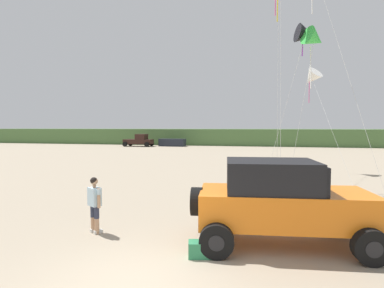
{
  "coord_description": "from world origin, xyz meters",
  "views": [
    {
      "loc": [
        2.45,
        -5.54,
        3.15
      ],
      "look_at": [
        0.36,
        3.67,
        2.62
      ],
      "focal_mm": 28.66,
      "sensor_mm": 36.0,
      "label": 1
    }
  ],
  "objects_px": {
    "distant_pickup": "(139,141)",
    "distant_sedan": "(172,143)",
    "person_watching": "(95,202)",
    "kite_red_delta": "(315,39)",
    "kite_purple_stunt": "(312,78)",
    "kite_green_box": "(306,35)",
    "cooler_box": "(200,249)",
    "jeep": "(281,200)"
  },
  "relations": [
    {
      "from": "distant_pickup",
      "to": "cooler_box",
      "type": "bearing_deg",
      "value": -65.5
    },
    {
      "from": "cooler_box",
      "to": "kite_red_delta",
      "type": "distance_m",
      "value": 12.08
    },
    {
      "from": "jeep",
      "to": "person_watching",
      "type": "height_order",
      "value": "jeep"
    },
    {
      "from": "distant_sedan",
      "to": "distant_pickup",
      "type": "bearing_deg",
      "value": -159.48
    },
    {
      "from": "kite_green_box",
      "to": "kite_red_delta",
      "type": "height_order",
      "value": "kite_green_box"
    },
    {
      "from": "kite_purple_stunt",
      "to": "distant_pickup",
      "type": "bearing_deg",
      "value": 134.48
    },
    {
      "from": "distant_pickup",
      "to": "distant_sedan",
      "type": "bearing_deg",
      "value": 17.41
    },
    {
      "from": "distant_pickup",
      "to": "kite_red_delta",
      "type": "relative_size",
      "value": 0.58
    },
    {
      "from": "kite_green_box",
      "to": "kite_red_delta",
      "type": "relative_size",
      "value": 1.05
    },
    {
      "from": "kite_green_box",
      "to": "distant_sedan",
      "type": "bearing_deg",
      "value": 117.46
    },
    {
      "from": "person_watching",
      "to": "distant_sedan",
      "type": "xyz_separation_m",
      "value": [
        -9.31,
        39.62,
        -0.34
      ]
    },
    {
      "from": "kite_green_box",
      "to": "kite_purple_stunt",
      "type": "bearing_deg",
      "value": 78.87
    },
    {
      "from": "distant_sedan",
      "to": "jeep",
      "type": "bearing_deg",
      "value": -66.49
    },
    {
      "from": "kite_red_delta",
      "to": "jeep",
      "type": "bearing_deg",
      "value": -104.04
    },
    {
      "from": "cooler_box",
      "to": "kite_green_box",
      "type": "xyz_separation_m",
      "value": [
        3.53,
        9.39,
        7.58
      ]
    },
    {
      "from": "distant_pickup",
      "to": "kite_purple_stunt",
      "type": "bearing_deg",
      "value": -45.52
    },
    {
      "from": "distant_pickup",
      "to": "kite_red_delta",
      "type": "bearing_deg",
      "value": -54.28
    },
    {
      "from": "distant_sedan",
      "to": "kite_red_delta",
      "type": "height_order",
      "value": "kite_red_delta"
    },
    {
      "from": "jeep",
      "to": "distant_pickup",
      "type": "relative_size",
      "value": 1.08
    },
    {
      "from": "jeep",
      "to": "person_watching",
      "type": "xyz_separation_m",
      "value": [
        -5.32,
        -0.27,
        -0.26
      ]
    },
    {
      "from": "cooler_box",
      "to": "distant_sedan",
      "type": "height_order",
      "value": "distant_sedan"
    },
    {
      "from": "kite_purple_stunt",
      "to": "jeep",
      "type": "bearing_deg",
      "value": -101.02
    },
    {
      "from": "cooler_box",
      "to": "kite_green_box",
      "type": "bearing_deg",
      "value": 56.68
    },
    {
      "from": "person_watching",
      "to": "distant_pickup",
      "type": "bearing_deg",
      "value": 110.74
    },
    {
      "from": "cooler_box",
      "to": "kite_purple_stunt",
      "type": "distance_m",
      "value": 17.89
    },
    {
      "from": "jeep",
      "to": "person_watching",
      "type": "bearing_deg",
      "value": -177.12
    },
    {
      "from": "kite_purple_stunt",
      "to": "kite_green_box",
      "type": "bearing_deg",
      "value": -101.13
    },
    {
      "from": "kite_purple_stunt",
      "to": "distant_sedan",
      "type": "bearing_deg",
      "value": 125.44
    },
    {
      "from": "kite_purple_stunt",
      "to": "kite_red_delta",
      "type": "relative_size",
      "value": 0.93
    },
    {
      "from": "jeep",
      "to": "distant_pickup",
      "type": "height_order",
      "value": "jeep"
    },
    {
      "from": "kite_red_delta",
      "to": "distant_pickup",
      "type": "bearing_deg",
      "value": 125.72
    },
    {
      "from": "distant_pickup",
      "to": "kite_green_box",
      "type": "xyz_separation_m",
      "value": [
        21.29,
        -29.6,
        6.83
      ]
    },
    {
      "from": "distant_sedan",
      "to": "cooler_box",
      "type": "bearing_deg",
      "value": -69.54
    },
    {
      "from": "cooler_box",
      "to": "distant_sedan",
      "type": "distance_m",
      "value": 42.52
    },
    {
      "from": "kite_green_box",
      "to": "person_watching",
      "type": "bearing_deg",
      "value": -129.3
    },
    {
      "from": "distant_sedan",
      "to": "kite_purple_stunt",
      "type": "bearing_deg",
      "value": -51.45
    },
    {
      "from": "person_watching",
      "to": "distant_sedan",
      "type": "distance_m",
      "value": 40.7
    },
    {
      "from": "distant_pickup",
      "to": "kite_red_delta",
      "type": "height_order",
      "value": "kite_red_delta"
    },
    {
      "from": "person_watching",
      "to": "kite_red_delta",
      "type": "distance_m",
      "value": 12.53
    },
    {
      "from": "cooler_box",
      "to": "distant_pickup",
      "type": "xyz_separation_m",
      "value": [
        -17.77,
        38.99,
        0.75
      ]
    },
    {
      "from": "person_watching",
      "to": "cooler_box",
      "type": "distance_m",
      "value": 3.58
    },
    {
      "from": "person_watching",
      "to": "cooler_box",
      "type": "xyz_separation_m",
      "value": [
        3.37,
        -0.97,
        -0.75
      ]
    }
  ]
}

